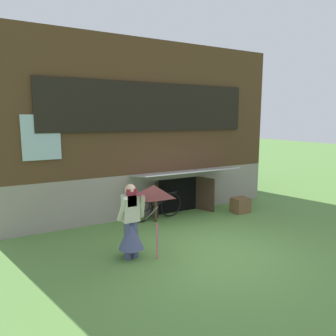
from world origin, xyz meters
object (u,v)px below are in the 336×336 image
bicycle_black (156,207)px  wooden_crate (240,205)px  person (131,228)px  kite (154,205)px

bicycle_black → wooden_crate: 2.67m
person → wooden_crate: (4.22, 1.41, -0.43)m
bicycle_black → wooden_crate: bicycle_black is taller
person → bicycle_black: 2.64m
kite → wooden_crate: (3.96, 1.94, -1.01)m
kite → wooden_crate: size_ratio=2.98×
kite → wooden_crate: kite is taller
person → wooden_crate: 4.47m
person → bicycle_black: person is taller
kite → bicycle_black: (1.37, 2.58, -0.86)m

